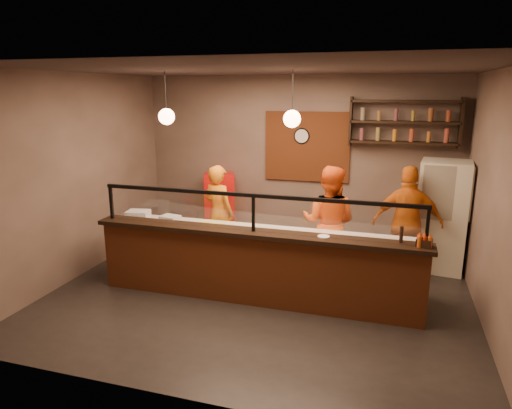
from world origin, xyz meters
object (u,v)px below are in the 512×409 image
(cook_right, at_px, (407,223))
(condiment_caddy, at_px, (424,243))
(wall_clock, at_px, (302,136))
(red_cooler, at_px, (220,208))
(cook_left, at_px, (219,213))
(pepper_mill, at_px, (401,234))
(cook_mid, at_px, (329,223))
(fridge, at_px, (442,216))
(pizza_dough, at_px, (335,238))

(cook_right, relative_size, condiment_caddy, 10.24)
(wall_clock, relative_size, red_cooler, 0.22)
(wall_clock, relative_size, cook_left, 0.18)
(condiment_caddy, xyz_separation_m, pepper_mill, (-0.27, 0.08, 0.06))
(cook_left, height_order, cook_mid, cook_mid)
(wall_clock, xyz_separation_m, cook_left, (-1.20, -1.25, -1.26))
(cook_mid, xyz_separation_m, condiment_caddy, (1.34, -1.23, 0.20))
(cook_right, bearing_deg, fridge, -137.52)
(cook_left, bearing_deg, fridge, -148.94)
(pepper_mill, bearing_deg, cook_mid, 132.81)
(cook_mid, height_order, cook_right, cook_right)
(cook_mid, bearing_deg, cook_right, -157.65)
(cook_right, distance_m, pizza_dough, 1.46)
(pizza_dough, height_order, condiment_caddy, condiment_caddy)
(red_cooler, distance_m, pizza_dough, 3.21)
(cook_left, distance_m, red_cooler, 1.02)
(fridge, bearing_deg, pizza_dough, -126.56)
(wall_clock, distance_m, cook_right, 2.58)
(fridge, relative_size, condiment_caddy, 10.33)
(cook_right, height_order, fridge, fridge)
(fridge, bearing_deg, wall_clock, 172.15)
(fridge, bearing_deg, cook_right, -127.60)
(cook_mid, distance_m, pizza_dough, 0.78)
(cook_right, relative_size, pepper_mill, 8.52)
(red_cooler, relative_size, condiment_caddy, 7.62)
(condiment_caddy, bearing_deg, fridge, 79.33)
(cook_mid, height_order, condiment_caddy, cook_mid)
(wall_clock, height_order, pepper_mill, wall_clock)
(cook_left, distance_m, cook_right, 3.15)
(wall_clock, height_order, fridge, wall_clock)
(pizza_dough, bearing_deg, wall_clock, 112.79)
(cook_right, bearing_deg, cook_mid, 11.80)
(cook_mid, distance_m, red_cooler, 2.63)
(wall_clock, distance_m, cook_mid, 2.09)
(cook_mid, height_order, red_cooler, cook_mid)
(cook_right, height_order, red_cooler, cook_right)
(cook_mid, relative_size, condiment_caddy, 10.21)
(red_cooler, height_order, pizza_dough, red_cooler)
(condiment_caddy, bearing_deg, cook_mid, 137.38)
(cook_left, relative_size, red_cooler, 1.25)
(cook_left, xyz_separation_m, condiment_caddy, (3.30, -1.51, 0.27))
(red_cooler, bearing_deg, cook_right, -36.29)
(cook_mid, relative_size, pizza_dough, 3.56)
(cook_right, relative_size, red_cooler, 1.34)
(cook_mid, bearing_deg, fridge, -145.74)
(pizza_dough, distance_m, condiment_caddy, 1.25)
(wall_clock, height_order, cook_mid, wall_clock)
(red_cooler, bearing_deg, wall_clock, -10.68)
(red_cooler, xyz_separation_m, pizza_dough, (2.52, -1.98, 0.23))
(fridge, bearing_deg, red_cooler, -178.15)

